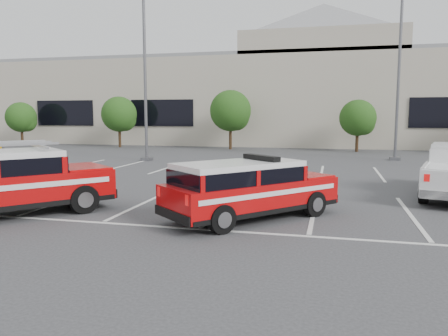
% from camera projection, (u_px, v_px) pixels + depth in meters
% --- Properties ---
extents(ground, '(120.00, 120.00, 0.00)m').
position_uv_depth(ground, '(226.00, 206.00, 13.64)').
color(ground, '#343437').
rests_on(ground, ground).
extents(stall_markings, '(23.00, 15.00, 0.01)m').
position_uv_depth(stall_markings, '(252.00, 184.00, 17.97)').
color(stall_markings, silver).
rests_on(stall_markings, ground).
extents(convention_building, '(60.00, 16.99, 13.20)m').
position_uv_depth(convention_building, '(303.00, 96.00, 43.71)').
color(convention_building, '#B8AE9C').
rests_on(convention_building, ground).
extents(tree_far_left, '(2.77, 2.77, 3.99)m').
position_uv_depth(tree_far_left, '(22.00, 118.00, 40.55)').
color(tree_far_left, '#3F2B19').
rests_on(tree_far_left, ground).
extents(tree_left, '(3.07, 3.07, 4.42)m').
position_uv_depth(tree_left, '(120.00, 115.00, 38.11)').
color(tree_left, '#3F2B19').
rests_on(tree_left, ground).
extents(tree_mid_left, '(3.37, 3.37, 4.85)m').
position_uv_depth(tree_mid_left, '(232.00, 112.00, 35.68)').
color(tree_mid_left, '#3F2B19').
rests_on(tree_mid_left, ground).
extents(tree_mid_right, '(2.77, 2.77, 3.99)m').
position_uv_depth(tree_mid_right, '(359.00, 119.00, 33.35)').
color(tree_mid_right, '#3F2B19').
rests_on(tree_mid_right, ground).
extents(light_pole_left, '(0.90, 0.60, 10.24)m').
position_uv_depth(light_pole_left, '(145.00, 76.00, 26.49)').
color(light_pole_left, '#59595E').
rests_on(light_pole_left, ground).
extents(light_pole_mid, '(0.90, 0.60, 10.24)m').
position_uv_depth(light_pole_mid, '(399.00, 76.00, 26.74)').
color(light_pole_mid, '#59595E').
rests_on(light_pole_mid, ground).
extents(fire_chief_suv, '(4.60, 4.89, 1.73)m').
position_uv_depth(fire_chief_suv, '(249.00, 193.00, 11.94)').
color(fire_chief_suv, '#AD0809').
rests_on(fire_chief_suv, ground).
extents(ladder_suv, '(4.97, 5.39, 2.08)m').
position_uv_depth(ladder_suv, '(9.00, 187.00, 12.30)').
color(ladder_suv, '#AD0809').
rests_on(ladder_suv, ground).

